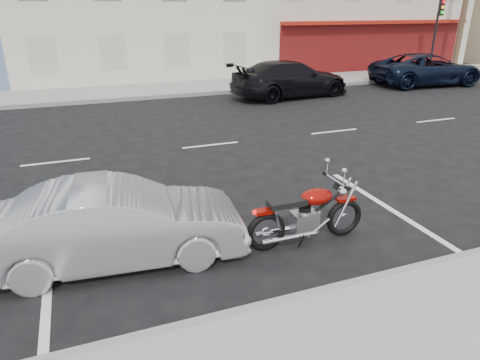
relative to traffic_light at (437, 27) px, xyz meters
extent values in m
plane|color=black|center=(-13.50, -8.33, -2.56)|extent=(120.00, 120.00, 0.00)
cube|color=gray|center=(-18.50, 0.37, -2.48)|extent=(80.00, 3.40, 0.15)
cube|color=gray|center=(-18.50, -15.33, -2.48)|extent=(80.00, 0.12, 0.16)
cube|color=gray|center=(-18.50, -1.33, -2.48)|extent=(80.00, 0.12, 0.16)
cylinder|color=black|center=(0.00, 0.07, -0.81)|extent=(0.12, 0.12, 3.20)
cube|color=black|center=(0.00, -0.08, 0.99)|extent=(0.26, 0.18, 0.80)
cylinder|color=beige|center=(-1.50, 0.17, -2.11)|extent=(0.20, 0.20, 0.60)
sphere|color=beige|center=(-1.50, 0.17, -1.79)|extent=(0.20, 0.20, 0.20)
torus|color=black|center=(-14.18, -13.97, -2.25)|extent=(0.65, 0.11, 0.65)
torus|color=black|center=(-15.59, -13.96, -2.25)|extent=(0.65, 0.11, 0.65)
cube|color=#820904|center=(-14.18, -13.97, -1.91)|extent=(0.33, 0.13, 0.05)
cube|color=#820904|center=(-15.62, -13.96, -1.89)|extent=(0.29, 0.16, 0.06)
cube|color=gray|center=(-14.93, -13.96, -2.19)|extent=(0.41, 0.29, 0.33)
ellipsoid|color=#820904|center=(-14.73, -13.96, -1.78)|extent=(0.54, 0.34, 0.26)
cube|color=black|center=(-15.25, -13.96, -1.80)|extent=(0.60, 0.26, 0.09)
cylinder|color=silver|center=(-14.40, -13.97, -1.56)|extent=(0.04, 0.68, 0.03)
sphere|color=silver|center=(-14.27, -13.97, -1.76)|extent=(0.16, 0.16, 0.16)
cylinder|color=silver|center=(-15.25, -14.09, -2.34)|extent=(0.92, 0.08, 0.08)
cylinder|color=silver|center=(-15.25, -13.82, -2.34)|extent=(0.92, 0.08, 0.08)
cylinder|color=silver|center=(-14.23, -13.97, -1.96)|extent=(0.37, 0.05, 0.77)
cylinder|color=black|center=(-14.71, -13.96, -2.02)|extent=(0.78, 0.05, 0.48)
imported|color=#9DA0A4|center=(-18.48, -13.44, -1.94)|extent=(3.83, 1.65, 1.23)
imported|color=black|center=(-2.69, -2.55, -1.80)|extent=(5.60, 2.91, 1.51)
imported|color=black|center=(-10.28, -2.88, -1.80)|extent=(5.42, 2.74, 1.51)
camera|label=1|loc=(-18.76, -19.27, 1.00)|focal=32.00mm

